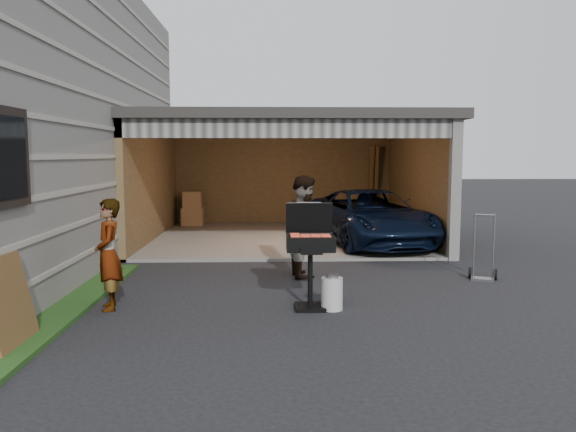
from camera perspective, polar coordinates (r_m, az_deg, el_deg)
name	(u,v)px	position (r m, az deg, el deg)	size (l,w,h in m)	color
ground	(241,314)	(7.32, -4.78, -9.86)	(80.00, 80.00, 0.00)	black
groundcover_strip	(30,339)	(6.87, -24.71, -11.25)	(0.50, 8.00, 0.06)	#193814
garage	(286,161)	(13.83, -0.22, 5.57)	(6.80, 6.30, 2.90)	#605E59
minivan	(370,219)	(12.64, 8.32, -0.34)	(1.97, 4.28, 1.19)	black
woman	(108,254)	(7.72, -17.78, -3.74)	(0.53, 0.35, 1.46)	silver
man	(305,226)	(9.36, 1.70, -1.02)	(0.82, 0.64, 1.69)	#4F231F
bbq_grill	(310,247)	(7.38, 2.27, -3.12)	(0.62, 0.55, 1.39)	black
propane_tank	(332,294)	(7.46, 4.48, -7.87)	(0.28, 0.28, 0.43)	silver
plywood_panel	(10,303)	(6.58, -26.44, -7.96)	(0.04, 0.89, 0.99)	brown
hand_truck	(483,267)	(9.72, 19.19, -4.91)	(0.49, 0.45, 1.08)	slate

